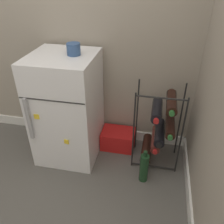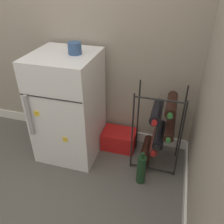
{
  "view_description": "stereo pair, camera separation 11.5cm",
  "coord_description": "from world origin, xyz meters",
  "px_view_note": "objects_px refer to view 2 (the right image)",
  "views": [
    {
      "loc": [
        0.49,
        -1.06,
        1.37
      ],
      "look_at": [
        0.18,
        0.43,
        0.42
      ],
      "focal_mm": 38.0,
      "sensor_mm": 36.0,
      "label": 1
    },
    {
      "loc": [
        0.6,
        -1.03,
        1.37
      ],
      "look_at": [
        0.18,
        0.43,
        0.42
      ],
      "focal_mm": 38.0,
      "sensor_mm": 36.0,
      "label": 2
    }
  ],
  "objects_px": {
    "fridge_top_cup": "(75,48)",
    "soda_box": "(119,139)",
    "wine_rack": "(159,129)",
    "loose_bottle_floor": "(141,169)",
    "mini_fridge": "(69,107)"
  },
  "relations": [
    {
      "from": "soda_box",
      "to": "fridge_top_cup",
      "type": "xyz_separation_m",
      "value": [
        -0.29,
        -0.11,
        0.81
      ]
    },
    {
      "from": "mini_fridge",
      "to": "loose_bottle_floor",
      "type": "xyz_separation_m",
      "value": [
        0.63,
        -0.2,
        -0.3
      ]
    },
    {
      "from": "fridge_top_cup",
      "to": "loose_bottle_floor",
      "type": "xyz_separation_m",
      "value": [
        0.55,
        -0.23,
        -0.77
      ]
    },
    {
      "from": "soda_box",
      "to": "loose_bottle_floor",
      "type": "relative_size",
      "value": 1.03
    },
    {
      "from": "wine_rack",
      "to": "soda_box",
      "type": "height_order",
      "value": "wine_rack"
    },
    {
      "from": "mini_fridge",
      "to": "soda_box",
      "type": "xyz_separation_m",
      "value": [
        0.38,
        0.14,
        -0.34
      ]
    },
    {
      "from": "soda_box",
      "to": "fridge_top_cup",
      "type": "distance_m",
      "value": 0.87
    },
    {
      "from": "wine_rack",
      "to": "loose_bottle_floor",
      "type": "xyz_separation_m",
      "value": [
        -0.08,
        -0.24,
        -0.2
      ]
    },
    {
      "from": "mini_fridge",
      "to": "loose_bottle_floor",
      "type": "bearing_deg",
      "value": -17.87
    },
    {
      "from": "fridge_top_cup",
      "to": "soda_box",
      "type": "bearing_deg",
      "value": 21.19
    },
    {
      "from": "mini_fridge",
      "to": "fridge_top_cup",
      "type": "bearing_deg",
      "value": 14.02
    },
    {
      "from": "mini_fridge",
      "to": "wine_rack",
      "type": "distance_m",
      "value": 0.72
    },
    {
      "from": "wine_rack",
      "to": "fridge_top_cup",
      "type": "distance_m",
      "value": 0.84
    },
    {
      "from": "wine_rack",
      "to": "soda_box",
      "type": "bearing_deg",
      "value": 162.99
    },
    {
      "from": "wine_rack",
      "to": "mini_fridge",
      "type": "bearing_deg",
      "value": -177.28
    }
  ]
}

